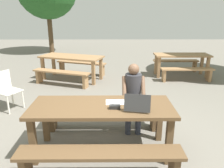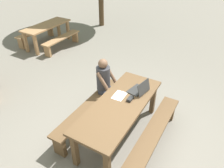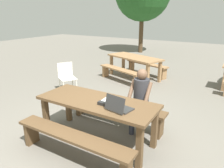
{
  "view_description": "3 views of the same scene",
  "coord_description": "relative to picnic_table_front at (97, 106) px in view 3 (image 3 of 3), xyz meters",
  "views": [
    {
      "loc": [
        0.13,
        -2.95,
        2.08
      ],
      "look_at": [
        0.16,
        0.25,
        1.03
      ],
      "focal_mm": 34.98,
      "sensor_mm": 36.0,
      "label": 1
    },
    {
      "loc": [
        -2.62,
        -1.36,
        3.2
      ],
      "look_at": [
        0.16,
        0.25,
        1.03
      ],
      "focal_mm": 34.26,
      "sensor_mm": 36.0,
      "label": 2
    },
    {
      "loc": [
        1.96,
        -2.77,
        2.2
      ],
      "look_at": [
        0.16,
        0.25,
        1.03
      ],
      "focal_mm": 34.25,
      "sensor_mm": 36.0,
      "label": 3
    }
  ],
  "objects": [
    {
      "name": "bench_mid_north",
      "position": [
        -0.89,
        4.51,
        -0.34
      ],
      "size": [
        1.77,
        0.87,
        0.44
      ],
      "rotation": [
        0.0,
        0.0,
        -0.34
      ],
      "color": "#9E754C",
      "rests_on": "ground"
    },
    {
      "name": "small_pouch",
      "position": [
        0.19,
        -0.11,
        0.13
      ],
      "size": [
        0.16,
        0.08,
        0.05
      ],
      "color": "black",
      "rests_on": "picnic_table_front"
    },
    {
      "name": "picnic_table_mid",
      "position": [
        -1.11,
        3.89,
        -0.01
      ],
      "size": [
        2.13,
        1.41,
        0.77
      ],
      "rotation": [
        0.0,
        0.0,
        -0.34
      ],
      "color": "#9E754C",
      "rests_on": "ground"
    },
    {
      "name": "bench_mid_south",
      "position": [
        -1.33,
        3.26,
        -0.34
      ],
      "size": [
        1.77,
        0.87,
        0.44
      ],
      "rotation": [
        0.0,
        0.0,
        -0.34
      ],
      "color": "#9E754C",
      "rests_on": "ground"
    },
    {
      "name": "picnic_table_front",
      "position": [
        0.0,
        0.0,
        0.0
      ],
      "size": [
        2.1,
        0.81,
        0.78
      ],
      "color": "brown",
      "rests_on": "ground"
    },
    {
      "name": "person_seated",
      "position": [
        0.53,
        0.64,
        0.06
      ],
      "size": [
        0.4,
        0.4,
        1.25
      ],
      "color": "#333847",
      "rests_on": "ground"
    },
    {
      "name": "laptop",
      "position": [
        0.51,
        -0.15,
        0.17
      ],
      "size": [
        0.41,
        0.37,
        0.26
      ],
      "rotation": [
        0.0,
        0.0,
        2.96
      ],
      "color": "#2D2D2D",
      "rests_on": "picnic_table_front"
    },
    {
      "name": "bench_far",
      "position": [
        0.0,
        0.68,
        -0.31
      ],
      "size": [
        2.06,
        0.3,
        0.46
      ],
      "color": "brown",
      "rests_on": "ground"
    },
    {
      "name": "ground_plane",
      "position": [
        0.0,
        0.0,
        -0.67
      ],
      "size": [
        30.0,
        30.0,
        0.0
      ],
      "primitive_type": "plane",
      "color": "slate"
    },
    {
      "name": "paper_sheet",
      "position": [
        0.21,
        0.12,
        0.11
      ],
      "size": [
        0.3,
        0.22,
        0.0
      ],
      "rotation": [
        0.0,
        0.0,
        0.03
      ],
      "color": "white",
      "rests_on": "picnic_table_front"
    },
    {
      "name": "bench_near",
      "position": [
        0.0,
        -0.68,
        -0.31
      ],
      "size": [
        2.06,
        0.3,
        0.46
      ],
      "color": "brown",
      "rests_on": "ground"
    },
    {
      "name": "plastic_chair",
      "position": [
        -2.18,
        1.63,
        -0.21
      ],
      "size": [
        0.6,
        0.6,
        0.85
      ],
      "rotation": [
        0.0,
        0.0,
        1.04
      ],
      "color": "silver",
      "rests_on": "ground"
    }
  ]
}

